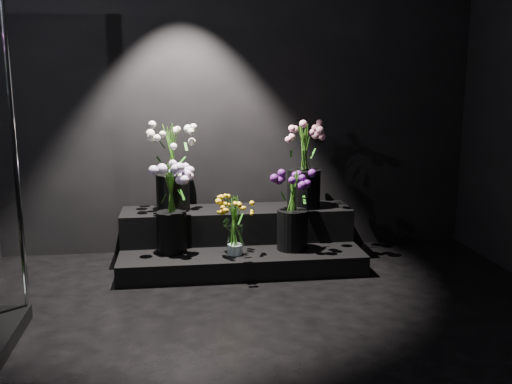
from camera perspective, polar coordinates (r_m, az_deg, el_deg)
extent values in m
plane|color=black|center=(3.20, 2.32, -16.02)|extent=(4.00, 4.00, 0.00)
plane|color=black|center=(4.82, -1.74, 10.55)|extent=(4.00, 0.00, 4.00)
cube|color=black|center=(4.57, -1.63, -6.37)|extent=(1.87, 0.83, 0.16)
cube|color=black|center=(4.71, -1.91, -3.19)|extent=(1.87, 0.42, 0.26)
cylinder|color=white|center=(4.30, -2.13, -4.83)|extent=(0.12, 0.12, 0.23)
cylinder|color=black|center=(4.40, -8.42, -3.98)|extent=(0.23, 0.23, 0.32)
cylinder|color=black|center=(4.43, 3.64, -3.78)|extent=(0.24, 0.24, 0.31)
cylinder|color=black|center=(4.63, -8.30, -0.04)|extent=(0.27, 0.27, 0.30)
cylinder|color=black|center=(4.71, 4.79, 0.36)|extent=(0.27, 0.27, 0.31)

